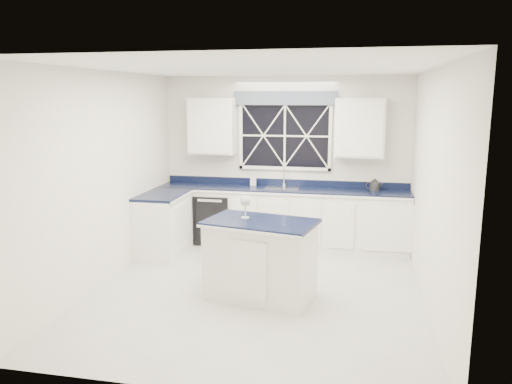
% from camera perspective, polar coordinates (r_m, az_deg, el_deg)
% --- Properties ---
extents(ground, '(4.50, 4.50, 0.00)m').
position_cam_1_polar(ground, '(6.35, 0.21, -11.11)').
color(ground, '#AEADA9').
rests_on(ground, ground).
extents(back_wall, '(4.00, 0.10, 2.70)m').
position_cam_1_polar(back_wall, '(8.17, 3.33, 3.64)').
color(back_wall, silver).
rests_on(back_wall, ground).
extents(base_cabinets, '(3.99, 1.60, 0.90)m').
position_cam_1_polar(base_cabinets, '(7.94, 0.40, -3.16)').
color(base_cabinets, white).
rests_on(base_cabinets, ground).
extents(countertop, '(3.98, 0.64, 0.04)m').
position_cam_1_polar(countertop, '(7.94, 2.98, 0.30)').
color(countertop, black).
rests_on(countertop, base_cabinets).
extents(dishwasher, '(0.60, 0.58, 0.82)m').
position_cam_1_polar(dishwasher, '(8.28, -4.61, -2.89)').
color(dishwasher, black).
rests_on(dishwasher, ground).
extents(window, '(1.65, 0.09, 1.26)m').
position_cam_1_polar(window, '(8.08, 3.32, 6.98)').
color(window, black).
rests_on(window, ground).
extents(upper_cabinets, '(3.10, 0.34, 0.90)m').
position_cam_1_polar(upper_cabinets, '(7.95, 3.19, 7.43)').
color(upper_cabinets, white).
rests_on(upper_cabinets, ground).
extents(faucet, '(0.05, 0.20, 0.30)m').
position_cam_1_polar(faucet, '(8.10, 3.20, 1.79)').
color(faucet, silver).
rests_on(faucet, countertop).
extents(island, '(1.40, 1.01, 0.95)m').
position_cam_1_polar(island, '(5.98, 0.53, -7.67)').
color(island, white).
rests_on(island, ground).
extents(rug, '(1.32, 0.81, 0.02)m').
position_cam_1_polar(rug, '(7.65, -0.12, -7.14)').
color(rug, '#AAAAA5').
rests_on(rug, ground).
extents(kettle, '(0.27, 0.17, 0.19)m').
position_cam_1_polar(kettle, '(7.95, 13.40, 0.81)').
color(kettle, '#2D2D2F').
rests_on(kettle, countertop).
extents(wine_glass, '(0.13, 0.13, 0.30)m').
position_cam_1_polar(wine_glass, '(5.93, -1.23, -1.05)').
color(wine_glass, silver).
rests_on(wine_glass, island).
extents(soap_bottle, '(0.12, 0.12, 0.22)m').
position_cam_1_polar(soap_bottle, '(8.15, -0.32, 1.51)').
color(soap_bottle, silver).
rests_on(soap_bottle, countertop).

